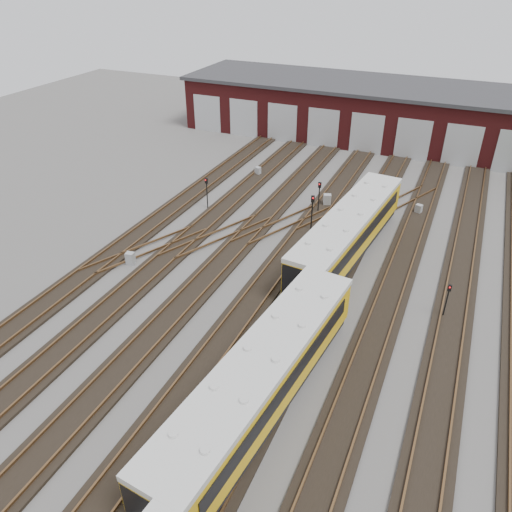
% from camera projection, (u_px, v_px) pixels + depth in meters
% --- Properties ---
extents(ground, '(120.00, 120.00, 0.00)m').
position_uv_depth(ground, '(261.00, 342.00, 29.04)').
color(ground, '#474441').
rests_on(ground, ground).
extents(track_network, '(30.40, 70.00, 0.33)m').
position_uv_depth(track_network, '(262.00, 334.00, 29.50)').
color(track_network, black).
rests_on(track_network, ground).
extents(maintenance_shed, '(51.00, 12.50, 6.35)m').
position_uv_depth(maintenance_shed, '(396.00, 113.00, 58.53)').
color(maintenance_shed, '#551516').
rests_on(maintenance_shed, ground).
extents(metro_train, '(4.52, 48.12, 3.29)m').
position_uv_depth(metro_train, '(261.00, 380.00, 23.72)').
color(metro_train, black).
rests_on(metro_train, ground).
extents(signal_mast_0, '(0.27, 0.25, 2.81)m').
position_uv_depth(signal_mast_0, '(207.00, 189.00, 43.27)').
color(signal_mast_0, black).
rests_on(signal_mast_0, ground).
extents(signal_mast_1, '(0.31, 0.30, 3.14)m').
position_uv_depth(signal_mast_1, '(312.00, 209.00, 39.50)').
color(signal_mast_1, black).
rests_on(signal_mast_1, ground).
extents(signal_mast_2, '(0.26, 0.25, 2.82)m').
position_uv_depth(signal_mast_2, '(319.00, 193.00, 42.51)').
color(signal_mast_2, black).
rests_on(signal_mast_2, ground).
extents(signal_mast_3, '(0.22, 0.20, 2.43)m').
position_uv_depth(signal_mast_3, '(448.00, 297.00, 30.20)').
color(signal_mast_3, black).
rests_on(signal_mast_3, ground).
extents(relay_cabinet_0, '(0.64, 0.56, 0.96)m').
position_uv_depth(relay_cabinet_0, '(130.00, 259.00, 36.01)').
color(relay_cabinet_0, '#979A9C').
rests_on(relay_cabinet_0, ground).
extents(relay_cabinet_1, '(0.63, 0.58, 0.87)m').
position_uv_depth(relay_cabinet_1, '(258.00, 171.00, 50.41)').
color(relay_cabinet_1, '#979A9C').
rests_on(relay_cabinet_1, ground).
extents(relay_cabinet_2, '(0.77, 0.68, 1.13)m').
position_uv_depth(relay_cabinet_2, '(299.00, 279.00, 33.62)').
color(relay_cabinet_2, '#979A9C').
rests_on(relay_cabinet_2, ground).
extents(relay_cabinet_3, '(0.80, 0.74, 1.09)m').
position_uv_depth(relay_cabinet_3, '(327.00, 200.00, 44.31)').
color(relay_cabinet_3, '#979A9C').
rests_on(relay_cabinet_3, ground).
extents(relay_cabinet_4, '(0.63, 0.57, 0.88)m').
position_uv_depth(relay_cabinet_4, '(419.00, 209.00, 42.96)').
color(relay_cabinet_4, '#979A9C').
rests_on(relay_cabinet_4, ground).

